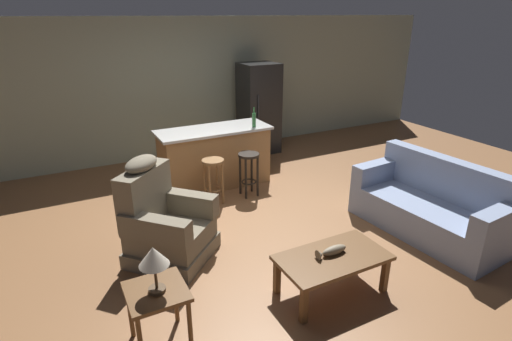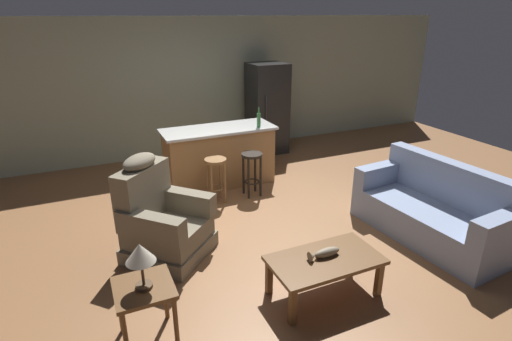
# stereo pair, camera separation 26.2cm
# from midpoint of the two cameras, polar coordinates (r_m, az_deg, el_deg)

# --- Properties ---
(ground_plane) EXTENTS (12.00, 12.00, 0.00)m
(ground_plane) POSITION_cam_midpoint_polar(r_m,az_deg,el_deg) (5.55, 0.93, -6.88)
(ground_plane) COLOR brown
(back_wall) EXTENTS (12.00, 0.05, 2.60)m
(back_wall) POSITION_cam_midpoint_polar(r_m,az_deg,el_deg) (7.93, -8.88, 11.57)
(back_wall) COLOR #9EA88E
(back_wall) RESTS_ON ground_plane
(coffee_table) EXTENTS (1.10, 0.60, 0.42)m
(coffee_table) POSITION_cam_midpoint_polar(r_m,az_deg,el_deg) (4.09, 11.67, -12.86)
(coffee_table) COLOR brown
(coffee_table) RESTS_ON ground_plane
(fish_figurine) EXTENTS (0.34, 0.10, 0.10)m
(fish_figurine) POSITION_cam_midpoint_polar(r_m,az_deg,el_deg) (4.05, 11.59, -11.53)
(fish_figurine) COLOR #4C3823
(fish_figurine) RESTS_ON coffee_table
(couch) EXTENTS (0.98, 1.96, 0.94)m
(couch) POSITION_cam_midpoint_polar(r_m,az_deg,el_deg) (5.52, 25.28, -5.32)
(couch) COLOR #8493B2
(couch) RESTS_ON ground_plane
(recliner_near_lamp) EXTENTS (1.19, 1.19, 1.20)m
(recliner_near_lamp) POSITION_cam_midpoint_polar(r_m,az_deg,el_deg) (4.71, -11.78, -7.09)
(recliner_near_lamp) COLOR #756B56
(recliner_near_lamp) RESTS_ON ground_plane
(end_table) EXTENTS (0.48, 0.48, 0.56)m
(end_table) POSITION_cam_midpoint_polar(r_m,az_deg,el_deg) (3.56, -13.53, -17.05)
(end_table) COLOR brown
(end_table) RESTS_ON ground_plane
(table_lamp) EXTENTS (0.24, 0.24, 0.41)m
(table_lamp) POSITION_cam_midpoint_polar(r_m,az_deg,el_deg) (3.31, -14.00, -11.68)
(table_lamp) COLOR #4C3823
(table_lamp) RESTS_ON end_table
(kitchen_island) EXTENTS (1.80, 0.70, 0.95)m
(kitchen_island) POSITION_cam_midpoint_polar(r_m,az_deg,el_deg) (6.50, -4.13, 2.05)
(kitchen_island) COLOR #9E7042
(kitchen_island) RESTS_ON ground_plane
(bar_stool_left) EXTENTS (0.32, 0.32, 0.68)m
(bar_stool_left) POSITION_cam_midpoint_polar(r_m,az_deg,el_deg) (5.86, -4.49, -0.26)
(bar_stool_left) COLOR olive
(bar_stool_left) RESTS_ON ground_plane
(bar_stool_right) EXTENTS (0.32, 0.32, 0.68)m
(bar_stool_right) POSITION_cam_midpoint_polar(r_m,az_deg,el_deg) (6.06, 0.65, 0.58)
(bar_stool_right) COLOR black
(bar_stool_right) RESTS_ON ground_plane
(refrigerator) EXTENTS (0.70, 0.69, 1.76)m
(refrigerator) POSITION_cam_midpoint_polar(r_m,az_deg,el_deg) (8.00, 2.54, 8.82)
(refrigerator) COLOR black
(refrigerator) RESTS_ON ground_plane
(bottle_tall_green) EXTENTS (0.06, 0.06, 0.32)m
(bottle_tall_green) POSITION_cam_midpoint_polar(r_m,az_deg,el_deg) (6.37, 1.58, 7.26)
(bottle_tall_green) COLOR #2D6B38
(bottle_tall_green) RESTS_ON kitchen_island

